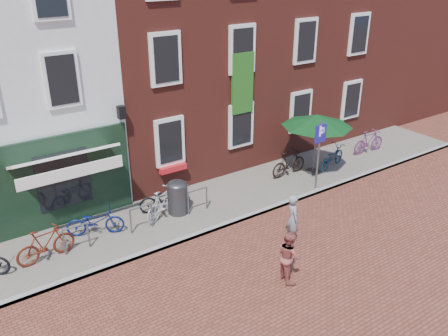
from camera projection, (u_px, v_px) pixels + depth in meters
ground at (204, 235)px, 14.37m from camera, size 80.00×80.00×0.00m
sidewalk at (206, 205)px, 15.99m from camera, size 24.00×3.00×0.10m
building_brick_mid at (151, 32)px, 18.58m from camera, size 6.00×8.00×10.00m
building_brick_right at (269, 21)px, 21.65m from camera, size 6.00×8.00×10.00m
filler_right at (363, 22)px, 25.19m from camera, size 7.00×8.00×9.00m
litter_bin at (178, 195)px, 15.17m from camera, size 0.66×0.66×1.22m
parking_sign at (319, 144)px, 16.34m from camera, size 0.50×0.08×2.52m
parasol at (317, 118)px, 17.35m from camera, size 2.64×2.64×2.44m
woman at (293, 219)px, 13.77m from camera, size 0.55×0.66×1.53m
boy at (289, 256)px, 12.14m from camera, size 0.69×0.81×1.43m
bicycle_1 at (45, 244)px, 12.87m from camera, size 1.69×0.65×0.99m
bicycle_2 at (95, 221)px, 14.05m from camera, size 1.79×1.21×0.89m
bicycle_3 at (163, 203)px, 15.00m from camera, size 1.68×1.15×0.99m
bicycle_4 at (165, 198)px, 15.39m from camera, size 1.79×0.99×0.89m
bicycle_5 at (289, 163)px, 17.85m from camera, size 1.66×0.53×0.99m
bicycle_6 at (332, 157)px, 18.50m from camera, size 1.79×1.05×0.89m
bicycle_7 at (369, 141)px, 19.91m from camera, size 1.67×0.58×0.99m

